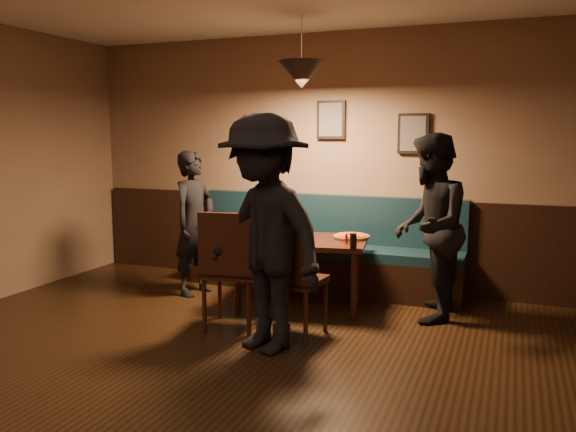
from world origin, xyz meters
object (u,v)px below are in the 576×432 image
object	(u,v)px
booth_bench	(322,245)
diner_front	(264,234)
diner_left	(194,223)
soda_glass	(353,241)
diner_right	(430,227)
dining_table	(301,272)
chair_near_right	(296,277)
tabasco_bottle	(346,238)
chair_near_left	(233,269)

from	to	relation	value
booth_bench	diner_front	world-z (taller)	diner_front
diner_left	soda_glass	xyz separation A→B (m)	(1.81, -0.31, -0.01)
booth_bench	diner_right	world-z (taller)	diner_right
dining_table	diner_front	bearing A→B (deg)	-93.50
chair_near_right	soda_glass	xyz separation A→B (m)	(0.36, 0.50, 0.25)
booth_bench	soda_glass	xyz separation A→B (m)	(0.60, -0.95, 0.25)
diner_right	soda_glass	xyz separation A→B (m)	(-0.62, -0.35, -0.11)
diner_left	soda_glass	bearing A→B (deg)	-89.67
booth_bench	dining_table	bearing A→B (deg)	-90.48
diner_front	tabasco_bottle	bearing A→B (deg)	96.36
booth_bench	diner_left	xyz separation A→B (m)	(-1.22, -0.64, 0.26)
diner_right	soda_glass	size ratio (longest dim) A/B	12.47
booth_bench	chair_near_left	distance (m)	1.51
dining_table	diner_front	world-z (taller)	diner_front
soda_glass	tabasco_bottle	bearing A→B (deg)	120.66
tabasco_bottle	soda_glass	bearing A→B (deg)	-59.34
booth_bench	soda_glass	size ratio (longest dim) A/B	21.89
chair_near_left	tabasco_bottle	bearing A→B (deg)	32.94
chair_near_right	diner_left	world-z (taller)	diner_left
diner_right	tabasco_bottle	xyz separation A→B (m)	(-0.74, -0.15, -0.12)
diner_left	dining_table	bearing A→B (deg)	-81.05
chair_near_right	tabasco_bottle	xyz separation A→B (m)	(0.24, 0.71, 0.24)
dining_table	chair_near_right	size ratio (longest dim) A/B	1.27
diner_right	tabasco_bottle	bearing A→B (deg)	-82.59
soda_glass	tabasco_bottle	distance (m)	0.23
diner_front	diner_left	bearing A→B (deg)	161.77
booth_bench	soda_glass	bearing A→B (deg)	-57.82
diner_front	soda_glass	distance (m)	1.04
chair_near_right	diner_right	world-z (taller)	diner_right
chair_near_left	chair_near_right	xyz separation A→B (m)	(0.58, 0.02, -0.03)
dining_table	diner_right	world-z (taller)	diner_right
diner_right	tabasco_bottle	world-z (taller)	diner_right
booth_bench	diner_front	size ratio (longest dim) A/B	1.62
diner_left	tabasco_bottle	world-z (taller)	diner_left
diner_left	diner_front	size ratio (longest dim) A/B	0.82
chair_near_right	diner_front	world-z (taller)	diner_front
chair_near_right	diner_right	xyz separation A→B (m)	(0.98, 0.85, 0.36)
dining_table	diner_left	size ratio (longest dim) A/B	0.83
chair_near_right	dining_table	bearing A→B (deg)	114.09
booth_bench	dining_table	size ratio (longest dim) A/B	2.37
chair_near_left	tabasco_bottle	world-z (taller)	chair_near_left
diner_front	tabasco_bottle	distance (m)	1.18
diner_front	dining_table	bearing A→B (deg)	120.22
dining_table	soda_glass	world-z (taller)	soda_glass
diner_right	diner_front	distance (m)	1.67
dining_table	chair_near_right	world-z (taller)	chair_near_right
chair_near_left	diner_left	distance (m)	1.23
booth_bench	chair_near_right	distance (m)	1.47
chair_near_right	diner_front	size ratio (longest dim) A/B	0.54
dining_table	diner_left	world-z (taller)	diner_left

